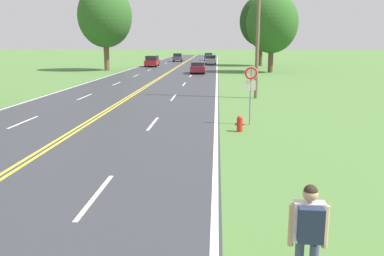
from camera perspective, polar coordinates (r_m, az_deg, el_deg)
name	(u,v)px	position (r m, az deg, el deg)	size (l,w,h in m)	color
hitchhiker_person	(309,229)	(6.31, 16.07, -13.42)	(0.58, 0.43, 1.70)	#475175
fire_hydrant	(240,124)	(17.16, 6.71, 0.63)	(0.41, 0.25, 0.68)	red
traffic_sign	(251,81)	(18.45, 8.27, 6.56)	(0.60, 0.10, 2.64)	gray
utility_pole_midground	(258,21)	(27.52, 9.27, 14.63)	(1.80, 0.24, 9.77)	brown
tree_left_verge	(261,21)	(65.94, 9.70, 14.57)	(6.69, 6.69, 10.75)	#473828
tree_mid_treeline	(105,16)	(55.58, -12.13, 15.08)	(6.97, 6.97, 10.99)	brown
tree_right_cluster	(272,23)	(51.72, 11.17, 14.24)	(6.27, 6.27, 9.57)	brown
car_maroon_sedan_approaching	(198,67)	(49.16, 0.79, 8.49)	(1.89, 4.07, 1.36)	black
car_red_van_mid_near	(152,61)	(63.30, -5.62, 9.36)	(1.91, 4.48, 1.66)	black
car_silver_hatchback_mid_far	(211,59)	(70.10, 2.64, 9.60)	(1.82, 3.69, 1.53)	black
car_dark_grey_hatchback_receding	(178,57)	(79.75, -2.02, 9.91)	(1.85, 3.48, 1.57)	black
car_dark_blue_sedan_distant	(208,57)	(84.77, 2.33, 9.98)	(1.86, 4.70, 1.51)	black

